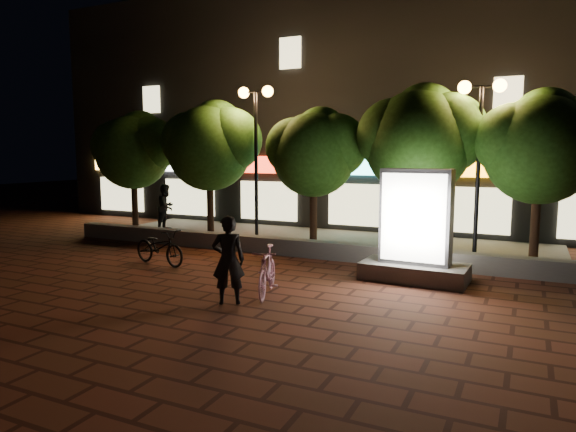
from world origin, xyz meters
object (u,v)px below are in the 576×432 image
Objects in this scene: tree_left at (211,143)px; tree_far_right at (542,143)px; scooter_parked at (159,247)px; rider at (228,260)px; ad_kiosk at (415,236)px; street_lamp_right at (480,123)px; scooter_pink at (267,271)px; street_lamp_left at (256,124)px; tree_far_left at (135,148)px; tree_right at (421,137)px; tree_mid at (316,149)px; pedestrian at (166,207)px.

tree_left is 10.50m from tree_far_right.
rider is at bearing -111.01° from scooter_parked.
tree_far_right reaches higher than ad_kiosk.
street_lamp_right is 2.76× the size of scooter_pink.
rider is at bearing -131.37° from tree_far_right.
street_lamp_left reaches higher than scooter_pink.
rider is (-0.45, -0.85, 0.38)m from scooter_pink.
street_lamp_left is 2.72× the size of scooter_parked.
scooter_parked is (4.55, -4.22, -2.79)m from tree_far_left.
tree_right is at bearing 2.81° from street_lamp_left.
tree_mid is (4.00, -0.00, -0.23)m from tree_left.
tree_far_right is 4.57m from ad_kiosk.
street_lamp_right reaches higher than tree_far_right.
tree_mid is 6.39m from scooter_pink.
street_lamp_right is 4.02m from ad_kiosk.
tree_right is 7.50m from rider.
tree_right is 8.14m from scooter_parked.
tree_far_left is 3.51m from tree_left.
scooter_pink is (-3.75, -5.42, -3.35)m from street_lamp_right.
tree_left is (3.50, 0.00, 0.15)m from tree_far_left.
scooter_parked is (-7.90, -3.95, -3.39)m from street_lamp_right.
tree_far_left is 2.43× the size of scooter_parked.
tree_left is 0.94× the size of street_lamp_left.
tree_mid is at bearing -180.00° from tree_far_right.
scooter_pink is 1.00× the size of pedestrian.
ad_kiosk is (3.82, -2.93, -2.12)m from tree_mid.
tree_mid is 0.95× the size of tree_far_right.
tree_left is 8.46m from rider.
tree_right is at bearing 170.90° from street_lamp_right.
tree_mid is 0.90× the size of street_lamp_right.
pedestrian is at bearing 166.44° from tree_left.
ad_kiosk is 4.74m from rider.
pedestrian is at bearing 168.92° from street_lamp_left.
street_lamp_left reaches higher than tree_far_right.
tree_left is 0.98× the size of street_lamp_right.
ad_kiosk is at bearing -80.05° from tree_right.
scooter_parked is at bearing -153.42° from street_lamp_right.
street_lamp_left is at bearing -2.76° from tree_far_left.
scooter_pink is (5.20, -5.68, -2.90)m from tree_left.
tree_right is 3.20m from tree_far_right.
tree_left reaches higher than scooter_parked.
street_lamp_right is at bearing 38.08° from scooter_pink.
tree_mid is at bearing -0.00° from tree_left.
tree_far_right is 9.04m from rider.
pedestrian is (-13.10, 0.63, -2.39)m from tree_far_right.
tree_far_left is at bearing 177.24° from street_lamp_left.
tree_right is 0.98× the size of street_lamp_left.
tree_far_left reaches higher than pedestrian.
street_lamp_right is at bearing -102.54° from pedestrian.
rider reaches higher than scooter_pink.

